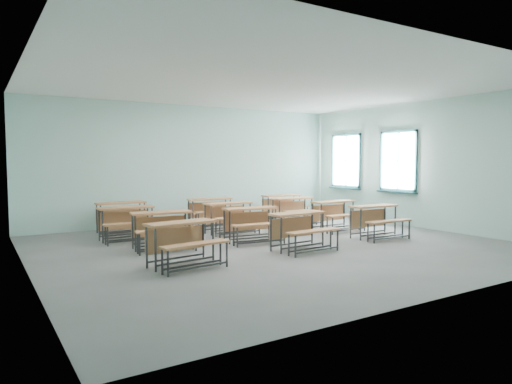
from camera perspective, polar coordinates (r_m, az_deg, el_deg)
room at (r=9.18m, az=2.88°, el=3.26°), size 9.04×8.04×3.24m
desk_unit_r0c0 at (r=7.47m, az=-8.99°, el=-5.56°), size 1.23×0.90×0.72m
desk_unit_r0c1 at (r=8.73m, az=5.66°, el=-4.15°), size 1.20×0.85×0.72m
desk_unit_r0c2 at (r=10.39m, az=14.87°, el=-2.95°), size 1.16×0.79×0.72m
desk_unit_r1c0 at (r=8.98m, az=-11.59°, el=-3.98°), size 1.23×0.90×0.72m
desk_unit_r1c1 at (r=9.57m, az=-0.48°, el=-3.41°), size 1.23×0.90×0.72m
desk_unit_r1c2 at (r=11.30m, az=9.98°, el=-2.33°), size 1.17×0.80×0.72m
desk_unit_r2c0 at (r=10.10m, az=-15.78°, el=-3.17°), size 1.15×0.77×0.72m
desk_unit_r2c1 at (r=10.72m, az=-3.25°, el=-2.61°), size 1.17×0.81×0.72m
desk_unit_r2c2 at (r=12.13m, az=4.88°, el=-1.85°), size 1.16×0.79×0.72m
desk_unit_r3c0 at (r=11.28m, az=-16.34°, el=-2.44°), size 1.19×0.84×0.72m
desk_unit_r3c1 at (r=11.91m, az=-5.61°, el=-1.96°), size 1.19×0.84×0.72m
desk_unit_r3c2 at (r=13.09m, az=3.43°, el=-1.42°), size 1.19×0.84×0.72m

